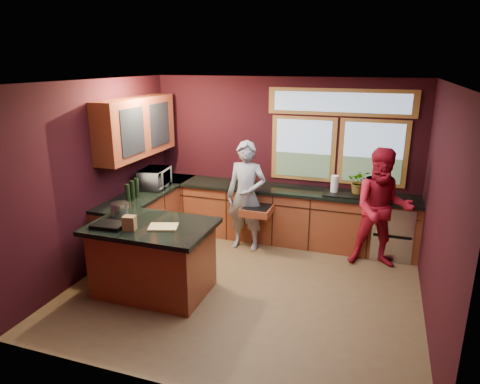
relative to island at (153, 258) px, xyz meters
The scene contains 14 objects.
floor 1.31m from the island, 23.61° to the left, with size 4.50×4.50×0.00m, color brown.
room_shell 1.63m from the island, 57.52° to the left, with size 4.52×4.02×2.71m.
back_counter 2.55m from the island, 59.00° to the left, with size 4.50×0.64×0.93m.
left_counter 1.58m from the island, 122.06° to the left, with size 0.64×2.30×0.93m.
island is the anchor object (origin of this frame).
person_grey 1.90m from the island, 67.21° to the left, with size 0.64×0.42×1.76m, color slate.
person_red 3.30m from the island, 32.03° to the left, with size 0.86×0.67×1.78m, color maroon.
microwave 1.84m from the island, 117.70° to the left, with size 0.57×0.39×0.32m, color #999999.
potted_plant 3.35m from the island, 42.82° to the left, with size 0.35×0.31×0.39m, color #999999.
paper_towel 3.05m from the island, 47.03° to the left, with size 0.12×0.12×0.28m, color silver.
cutting_board 0.52m from the island, 14.04° to the right, with size 0.35×0.25×0.02m, color tan.
stock_pot 0.80m from the island, 164.74° to the left, with size 0.24×0.24×0.18m, color silver.
paper_bag 0.63m from the island, 120.96° to the right, with size 0.15×0.12×0.18m, color brown.
black_tray 0.71m from the island, 150.95° to the right, with size 0.40×0.28×0.05m, color black.
Camera 1 is at (1.58, -4.93, 2.93)m, focal length 32.00 mm.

